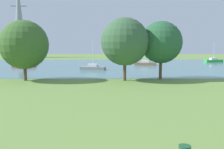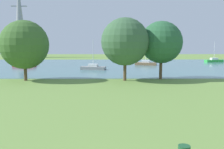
# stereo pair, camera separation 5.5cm
# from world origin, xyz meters

# --- Properties ---
(ground_plane) EXTENTS (160.00, 160.00, 0.00)m
(ground_plane) POSITION_xyz_m (0.00, 22.00, 0.00)
(ground_plane) COLOR olive
(water_surface) EXTENTS (140.00, 40.00, 0.02)m
(water_surface) POSITION_xyz_m (0.00, 50.00, 0.01)
(water_surface) COLOR slate
(water_surface) RESTS_ON ground
(sailboat_green) EXTENTS (5.01, 2.54, 5.32)m
(sailboat_green) POSITION_xyz_m (27.49, 60.50, 0.45)
(sailboat_green) COLOR green
(sailboat_green) RESTS_ON water_surface
(sailboat_gray) EXTENTS (5.02, 2.58, 5.81)m
(sailboat_gray) POSITION_xyz_m (-2.94, 42.19, 0.45)
(sailboat_gray) COLOR gray
(sailboat_gray) RESTS_ON water_surface
(sailboat_yellow) EXTENTS (5.03, 3.00, 6.09)m
(sailboat_yellow) POSITION_xyz_m (-19.85, 57.75, 0.45)
(sailboat_yellow) COLOR yellow
(sailboat_yellow) RESTS_ON water_surface
(sailboat_red) EXTENTS (4.96, 2.14, 8.03)m
(sailboat_red) POSITION_xyz_m (-18.06, 48.10, 0.48)
(sailboat_red) COLOR red
(sailboat_red) RESTS_ON water_surface
(sailboat_brown) EXTENTS (5.03, 2.75, 8.01)m
(sailboat_brown) POSITION_xyz_m (8.46, 51.74, 0.48)
(sailboat_brown) COLOR brown
(sailboat_brown) RESTS_ON water_surface
(tree_west_far) EXTENTS (6.75, 6.75, 8.39)m
(tree_west_far) POSITION_xyz_m (-11.54, 28.34, 5.01)
(tree_west_far) COLOR brown
(tree_west_far) RESTS_ON ground
(tree_east_near) EXTENTS (6.63, 6.63, 8.75)m
(tree_east_near) POSITION_xyz_m (2.39, 28.24, 5.42)
(tree_east_near) COLOR brown
(tree_east_near) RESTS_ON ground
(tree_mid_shore) EXTENTS (6.06, 6.06, 8.37)m
(tree_mid_shore) POSITION_xyz_m (7.67, 29.68, 5.33)
(tree_mid_shore) COLOR brown
(tree_mid_shore) RESTS_ON ground
(electricity_pylon) EXTENTS (6.40, 4.40, 24.79)m
(electricity_pylon) POSITION_xyz_m (-29.59, 80.86, 12.41)
(electricity_pylon) COLOR gray
(electricity_pylon) RESTS_ON ground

